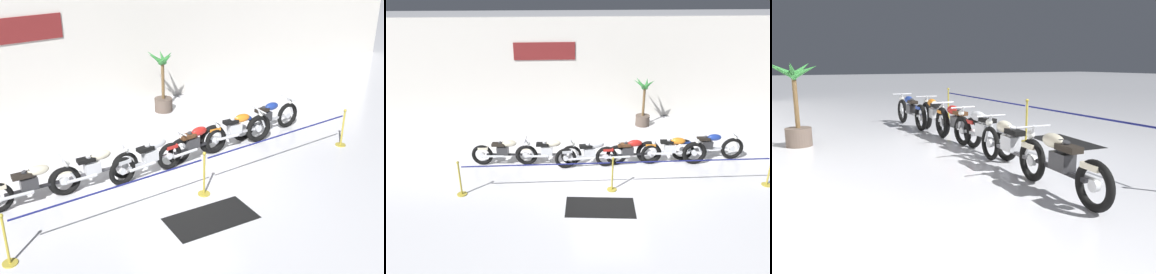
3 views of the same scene
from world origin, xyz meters
TOP-DOWN VIEW (x-y plane):
  - ground_plane at (0.00, 0.00)m, footprint 120.00×120.00m
  - back_wall at (-0.00, 5.12)m, footprint 28.00×0.29m
  - motorcycle_cream_0 at (-3.38, 0.74)m, footprint 2.14×0.62m
  - motorcycle_cream_1 at (-1.96, 0.68)m, footprint 2.16×0.62m
  - motorcycle_silver_2 at (-0.59, 0.45)m, footprint 2.35×0.62m
  - motorcycle_red_3 at (0.64, 0.48)m, footprint 2.19×0.62m
  - motorcycle_orange_4 at (2.03, 0.50)m, footprint 2.28×0.62m
  - motorcycle_blue_5 at (3.33, 0.73)m, footprint 2.45×0.62m
  - potted_palm_left_of_row at (1.83, 3.96)m, footprint 0.92×1.05m
  - stanchion_far_left at (-1.32, -1.04)m, footprint 8.92×0.28m
  - stanchion_mid_left at (-0.13, -1.04)m, footprint 0.28×0.28m
  - stanchion_mid_right at (4.47, -1.04)m, footprint 0.28×0.28m
  - floor_banner at (-0.57, -1.90)m, footprint 1.93×1.14m

SIDE VIEW (x-z plane):
  - ground_plane at x=0.00m, z-range 0.00..0.00m
  - floor_banner at x=-0.57m, z-range 0.00..0.01m
  - stanchion_mid_left at x=-0.13m, z-range -0.17..0.88m
  - stanchion_mid_right at x=4.47m, z-range -0.17..0.88m
  - motorcycle_silver_2 at x=-0.59m, z-range -0.01..0.92m
  - motorcycle_cream_0 at x=-3.38m, z-range -0.01..0.92m
  - motorcycle_red_3 at x=0.64m, z-range -0.01..0.92m
  - motorcycle_cream_1 at x=-1.96m, z-range 0.01..0.92m
  - motorcycle_blue_5 at x=3.33m, z-range 0.00..0.95m
  - motorcycle_orange_4 at x=2.03m, z-range -0.01..0.96m
  - stanchion_far_left at x=-1.32m, z-range 0.19..1.25m
  - potted_palm_left_of_row at x=1.83m, z-range -0.20..1.79m
  - back_wall at x=0.00m, z-range 0.00..4.20m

